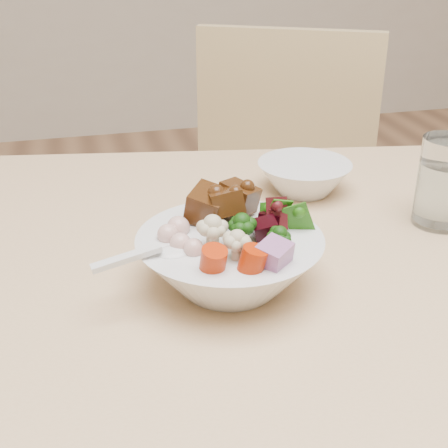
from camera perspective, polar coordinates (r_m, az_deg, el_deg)
The scene contains 5 objects.
chair_far at distance 1.39m, azimuth 4.71°, elevation 0.71°, with size 0.54×0.54×0.88m.
food_bowl at distance 0.66m, azimuth 0.63°, elevation -3.05°, with size 0.20×0.20×0.11m.
soup_spoon at distance 0.62m, azimuth -5.74°, elevation -2.83°, with size 0.10×0.03×0.02m.
water_glass at distance 0.84m, azimuth 19.43°, elevation 3.34°, with size 0.07×0.07×0.12m.
side_bowl at distance 0.90m, azimuth 7.33°, elevation 4.23°, with size 0.13×0.13×0.04m, color silver, non-canonical shape.
Camera 1 is at (-0.34, -0.39, 1.09)m, focal length 50.00 mm.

